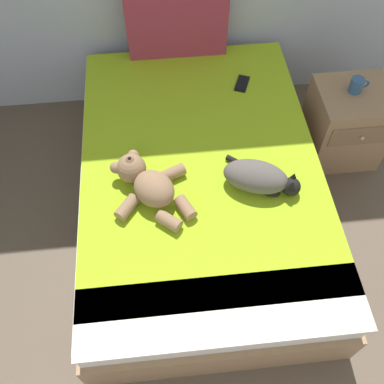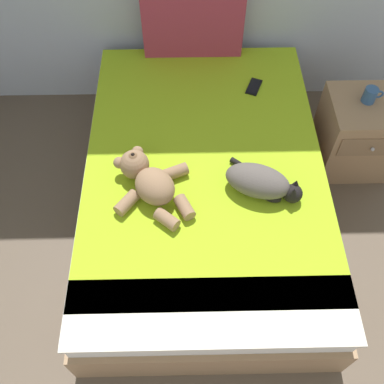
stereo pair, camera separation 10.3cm
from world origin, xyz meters
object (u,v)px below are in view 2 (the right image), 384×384
cell_phone (254,87)px  bed (204,187)px  mug (370,95)px  patterned_cushion (193,22)px  teddy_bear (149,181)px  nightstand (357,134)px  cat (261,182)px

cell_phone → bed: bearing=-119.5°
cell_phone → mug: 0.70m
bed → patterned_cushion: size_ratio=3.17×
teddy_bear → nightstand: size_ratio=0.92×
cell_phone → nightstand: size_ratio=0.31×
cell_phone → nightstand: nightstand is taller
teddy_bear → cat: bearing=-2.0°
cat → nightstand: size_ratio=0.79×
teddy_bear → mug: (1.30, 0.59, 0.01)m
bed → cell_phone: 0.72m
nightstand → mug: size_ratio=4.46×
patterned_cushion → nightstand: patterned_cushion is taller
teddy_bear → mug: teddy_bear is taller
bed → patterned_cushion: patterned_cushion is taller
teddy_bear → cell_phone: (0.63, 0.77, -0.07)m
patterned_cushion → teddy_bear: (-0.25, -1.13, -0.15)m
patterned_cushion → cell_phone: patterned_cushion is taller
bed → patterned_cushion: 1.06m
cat → cell_phone: size_ratio=2.56×
patterned_cushion → mug: size_ratio=5.36×
patterned_cushion → cat: patterned_cushion is taller
cat → teddy_bear: 0.58m
bed → cat: size_ratio=4.85×
bed → cell_phone: cell_phone is taller
cat → cell_phone: bearing=86.4°
cat → nightstand: (0.73, 0.59, -0.30)m
nightstand → cat: bearing=-141.3°
patterned_cushion → cell_phone: 0.57m
cat → mug: size_ratio=3.50×
nightstand → mug: 0.32m
cell_phone → teddy_bear: bearing=-129.3°
bed → mug: mug is taller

